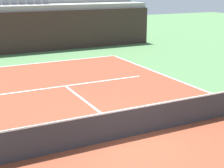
# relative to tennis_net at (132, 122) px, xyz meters

# --- Properties ---
(ground_plane) EXTENTS (80.00, 80.00, 0.00)m
(ground_plane) POSITION_rel_tennis_net_xyz_m (0.00, 0.00, -0.51)
(ground_plane) COLOR #477042
(court_surface) EXTENTS (11.00, 24.00, 0.01)m
(court_surface) POSITION_rel_tennis_net_xyz_m (0.00, 0.00, -0.50)
(court_surface) COLOR brown
(court_surface) RESTS_ON ground_plane
(baseline_far) EXTENTS (11.00, 0.10, 0.00)m
(baseline_far) POSITION_rel_tennis_net_xyz_m (0.00, 11.95, -0.50)
(baseline_far) COLOR white
(baseline_far) RESTS_ON court_surface
(service_line_far) EXTENTS (8.26, 0.10, 0.00)m
(service_line_far) POSITION_rel_tennis_net_xyz_m (0.00, 6.40, -0.50)
(service_line_far) COLOR white
(service_line_far) RESTS_ON court_surface
(centre_service_line) EXTENTS (0.10, 6.40, 0.00)m
(centre_service_line) POSITION_rel_tennis_net_xyz_m (0.00, 3.20, -0.50)
(centre_service_line) COLOR white
(centre_service_line) RESTS_ON court_surface
(back_wall) EXTENTS (20.81, 0.30, 2.91)m
(back_wall) POSITION_rel_tennis_net_xyz_m (0.00, 15.76, 0.95)
(back_wall) COLOR #33231E
(back_wall) RESTS_ON ground_plane
(stands_tier_lower) EXTENTS (20.81, 2.40, 3.29)m
(stands_tier_lower) POSITION_rel_tennis_net_xyz_m (0.00, 17.11, 1.14)
(stands_tier_lower) COLOR #9E9E99
(stands_tier_lower) RESTS_ON ground_plane
(stands_tier_upper) EXTENTS (20.81, 2.40, 4.31)m
(stands_tier_upper) POSITION_rel_tennis_net_xyz_m (0.00, 19.51, 1.64)
(stands_tier_upper) COLOR #9E9E99
(stands_tier_upper) RESTS_ON ground_plane
(seating_row_lower) EXTENTS (5.18, 0.44, 0.44)m
(seating_row_lower) POSITION_rel_tennis_net_xyz_m (0.00, 17.20, 2.91)
(seating_row_lower) COLOR slate
(seating_row_lower) RESTS_ON stands_tier_lower
(tennis_net) EXTENTS (11.08, 0.08, 1.07)m
(tennis_net) POSITION_rel_tennis_net_xyz_m (0.00, 0.00, 0.00)
(tennis_net) COLOR black
(tennis_net) RESTS_ON court_surface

